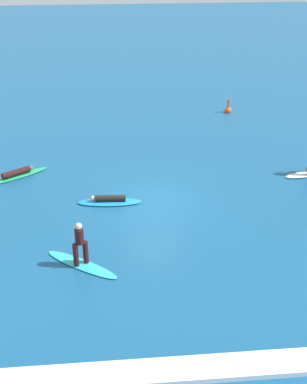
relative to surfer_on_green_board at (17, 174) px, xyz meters
The scene contains 6 objects.
ground_plane 7.17m from the surfer_on_green_board, 25.37° to the right, with size 120.00×120.00×0.00m, color #195684.
surfer_on_green_board is the anchor object (origin of this frame).
surfer_on_teal_board 8.31m from the surfer_on_green_board, 65.71° to the right, with size 2.90×2.36×1.83m.
surfer_on_blue_board 5.41m from the surfer_on_green_board, 33.76° to the right, with size 2.88×0.91×0.39m.
marker_buoy 15.00m from the surfer_on_green_board, 34.04° to the left, with size 0.47×0.47×1.02m.
wave_crest 14.41m from the surfer_on_green_board, 63.28° to the right, with size 16.56×0.90×0.18m, color white.
Camera 1 is at (-1.78, -19.80, 11.26)m, focal length 47.44 mm.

